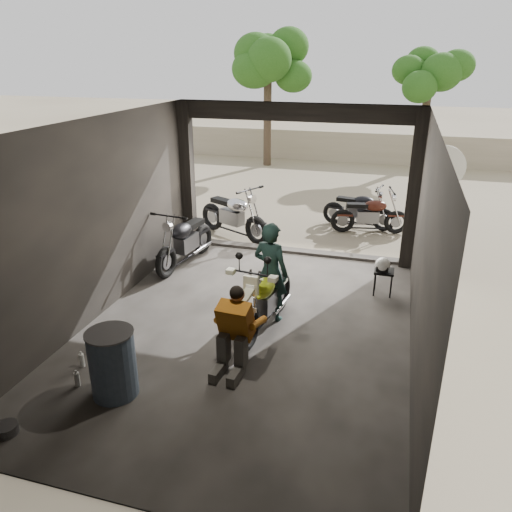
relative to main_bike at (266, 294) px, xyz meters
The scene contains 16 objects.
ground 0.68m from the main_bike, 146.87° to the right, with size 80.00×80.00×0.00m, color #7A6D56.
garage 0.82m from the main_bike, 126.38° to the left, with size 7.00×7.13×3.20m.
boundary_wall 13.83m from the main_bike, 91.13° to the left, with size 18.00×0.30×1.20m, color gray.
tree_left 13.19m from the main_bike, 104.87° to the left, with size 2.20×2.20×5.60m.
tree_right 14.36m from the main_bike, 79.64° to the left, with size 2.20×2.20×5.00m.
main_bike is the anchor object (origin of this frame).
left_bike 3.06m from the main_bike, 137.92° to the left, with size 0.75×1.82×1.23m, color black, non-canonical shape.
outside_bike_a 4.37m from the main_bike, 115.25° to the left, with size 0.78×1.90×1.28m, color black, non-canonical shape.
outside_bike_b 5.28m from the main_bike, 76.55° to the left, with size 0.67×1.62×1.10m, color #41180F, non-canonical shape.
outside_bike_c 5.57m from the main_bike, 80.41° to the left, with size 0.66×1.61×1.09m, color black, non-canonical shape.
rider 0.40m from the main_bike, 91.95° to the left, with size 0.61×0.40×1.67m, color black.
mechanic 1.27m from the main_bike, 95.85° to the right, with size 0.60×0.81×1.17m, color #B56B18, non-canonical shape.
stool 2.47m from the main_bike, 45.34° to the left, with size 0.35×0.35×0.48m.
helmet 2.40m from the main_bike, 45.12° to the left, with size 0.27×0.28×0.26m, color white.
oil_drum 2.59m from the main_bike, 122.98° to the right, with size 0.58×0.58×0.91m, color #3C4E65.
sign_post 4.43m from the main_bike, 52.57° to the left, with size 0.83×0.08×2.48m.
Camera 1 is at (2.07, -6.58, 4.06)m, focal length 35.00 mm.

